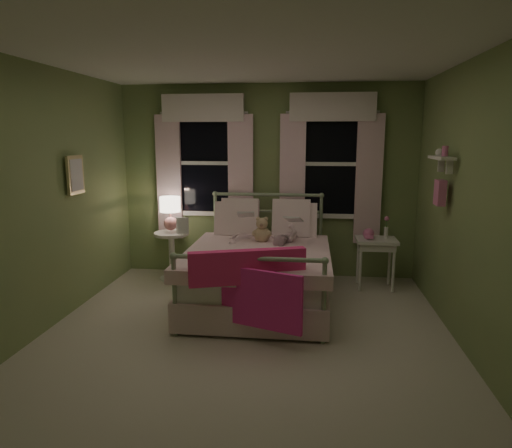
# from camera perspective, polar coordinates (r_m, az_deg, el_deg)

# --- Properties ---
(room_shell) EXTENTS (4.20, 4.20, 4.20)m
(room_shell) POSITION_cam_1_polar(r_m,az_deg,el_deg) (4.18, -1.38, 2.48)
(room_shell) COLOR beige
(room_shell) RESTS_ON ground
(bed) EXTENTS (1.58, 2.04, 1.18)m
(bed) POSITION_cam_1_polar(r_m,az_deg,el_deg) (5.30, 0.45, -5.83)
(bed) COLOR white
(bed) RESTS_ON ground
(pink_throw) EXTENTS (1.08, 0.50, 0.71)m
(pink_throw) POSITION_cam_1_polar(r_m,az_deg,el_deg) (4.26, -1.09, -6.89)
(pink_throw) COLOR #F42F78
(pink_throw) RESTS_ON bed
(child_left) EXTENTS (0.29, 0.22, 0.70)m
(child_left) POSITION_cam_1_polar(r_m,az_deg,el_deg) (5.62, -1.90, 0.73)
(child_left) COLOR #F7D1DD
(child_left) RESTS_ON bed
(child_right) EXTENTS (0.44, 0.38, 0.78)m
(child_right) POSITION_cam_1_polar(r_m,az_deg,el_deg) (5.56, 3.81, 1.00)
(child_right) COLOR #F7D1DD
(child_right) RESTS_ON bed
(book_left) EXTENTS (0.21, 0.14, 0.26)m
(book_left) POSITION_cam_1_polar(r_m,az_deg,el_deg) (5.37, -2.31, 0.72)
(book_left) COLOR beige
(book_left) RESTS_ON child_left
(book_right) EXTENTS (0.21, 0.15, 0.26)m
(book_right) POSITION_cam_1_polar(r_m,az_deg,el_deg) (5.32, 3.66, 0.15)
(book_right) COLOR beige
(book_right) RESTS_ON child_right
(teddy_bear) EXTENTS (0.24, 0.20, 0.32)m
(teddy_bear) POSITION_cam_1_polar(r_m,az_deg,el_deg) (5.46, 0.77, -0.93)
(teddy_bear) COLOR tan
(teddy_bear) RESTS_ON bed
(nightstand_left) EXTENTS (0.46, 0.46, 0.65)m
(nightstand_left) POSITION_cam_1_polar(r_m,az_deg,el_deg) (6.24, -10.50, -3.11)
(nightstand_left) COLOR white
(nightstand_left) RESTS_ON ground
(table_lamp) EXTENTS (0.27, 0.27, 0.45)m
(table_lamp) POSITION_cam_1_polar(r_m,az_deg,el_deg) (6.13, -10.67, 1.75)
(table_lamp) COLOR pink
(table_lamp) RESTS_ON nightstand_left
(book_nightstand) EXTENTS (0.17, 0.23, 0.02)m
(book_nightstand) POSITION_cam_1_polar(r_m,az_deg,el_deg) (6.08, -9.90, -1.14)
(book_nightstand) COLOR beige
(book_nightstand) RESTS_ON nightstand_left
(nightstand_right) EXTENTS (0.50, 0.40, 0.64)m
(nightstand_right) POSITION_cam_1_polar(r_m,az_deg,el_deg) (5.93, 14.78, -2.72)
(nightstand_right) COLOR white
(nightstand_right) RESTS_ON ground
(pink_toy) EXTENTS (0.14, 0.20, 0.14)m
(pink_toy) POSITION_cam_1_polar(r_m,az_deg,el_deg) (5.88, 13.90, -1.22)
(pink_toy) COLOR pink
(pink_toy) RESTS_ON nightstand_right
(bud_vase) EXTENTS (0.06, 0.06, 0.28)m
(bud_vase) POSITION_cam_1_polar(r_m,az_deg,el_deg) (5.95, 15.97, -0.39)
(bud_vase) COLOR white
(bud_vase) RESTS_ON nightstand_right
(window_left) EXTENTS (1.34, 0.13, 1.96)m
(window_left) POSITION_cam_1_polar(r_m,az_deg,el_deg) (6.29, -6.48, 8.22)
(window_left) COLOR black
(window_left) RESTS_ON room_shell
(window_right) EXTENTS (1.34, 0.13, 1.96)m
(window_right) POSITION_cam_1_polar(r_m,az_deg,el_deg) (6.13, 9.34, 8.07)
(window_right) COLOR black
(window_right) RESTS_ON room_shell
(wall_shelf) EXTENTS (0.15, 0.50, 0.60)m
(wall_shelf) POSITION_cam_1_polar(r_m,az_deg,el_deg) (4.98, 22.13, 5.64)
(wall_shelf) COLOR white
(wall_shelf) RESTS_ON room_shell
(framed_picture) EXTENTS (0.03, 0.32, 0.42)m
(framed_picture) POSITION_cam_1_polar(r_m,az_deg,el_deg) (5.35, -21.64, 5.73)
(framed_picture) COLOR beige
(framed_picture) RESTS_ON room_shell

